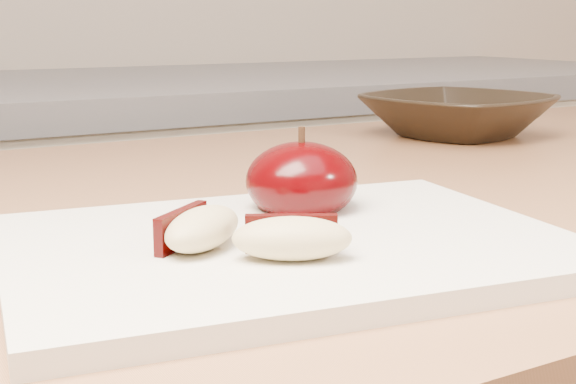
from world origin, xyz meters
TOP-DOWN VIEW (x-y plane):
  - back_cabinet at (0.00, 1.20)m, footprint 2.40×0.62m
  - cutting_board at (-0.02, 0.35)m, footprint 0.33×0.27m
  - apple_half at (0.02, 0.41)m, footprint 0.09×0.09m
  - apple_wedge_a at (-0.07, 0.35)m, footprint 0.07×0.06m
  - apple_wedge_b at (-0.04, 0.31)m, footprint 0.07×0.05m
  - bowl at (0.38, 0.66)m, footprint 0.24×0.24m

SIDE VIEW (x-z plane):
  - back_cabinet at x=0.00m, z-range 0.00..0.94m
  - cutting_board at x=-0.02m, z-range 0.90..0.91m
  - apple_wedge_a at x=-0.07m, z-range 0.91..0.93m
  - apple_wedge_b at x=-0.04m, z-range 0.91..0.93m
  - bowl at x=0.38m, z-range 0.90..0.95m
  - apple_half at x=0.02m, z-range 0.90..0.96m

